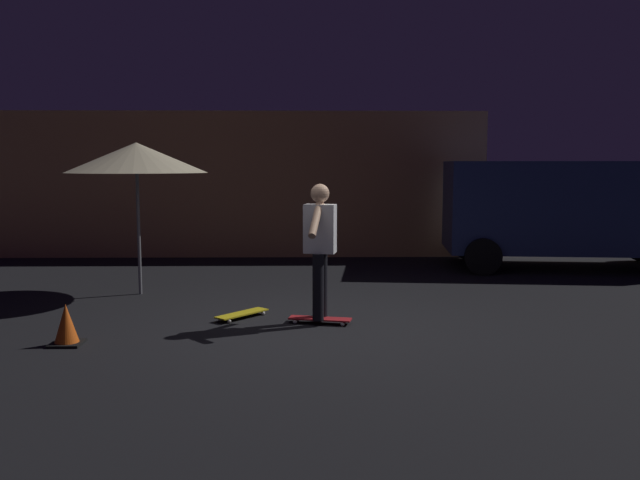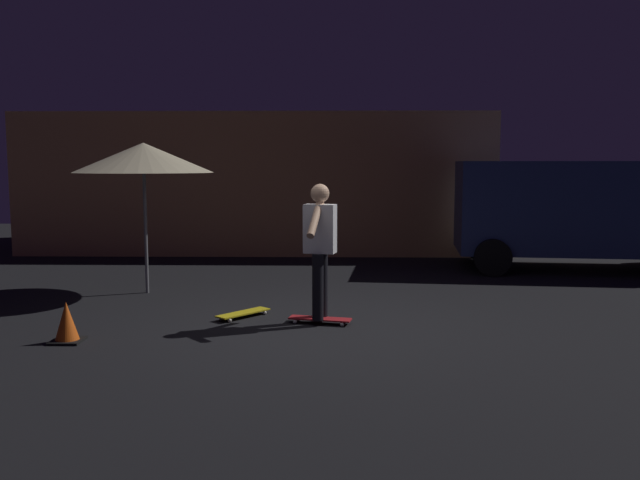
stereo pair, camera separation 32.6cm
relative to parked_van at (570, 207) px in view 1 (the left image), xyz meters
name	(u,v)px [view 1 (the left image)]	position (x,y,z in m)	size (l,w,h in m)	color
ground_plane	(313,327)	(-4.93, -4.65, -1.16)	(28.00, 28.00, 0.00)	black
low_building	(249,182)	(-6.41, 3.73, 0.38)	(10.39, 4.41, 3.08)	tan
parked_van	(570,207)	(0.00, 0.00, 0.00)	(4.77, 2.62, 2.03)	navy
patio_umbrella	(136,158)	(-7.56, -2.49, 0.91)	(2.10, 2.10, 2.30)	slate
skateboard_ridden	(320,319)	(-4.84, -4.45, -1.11)	(0.80, 0.37, 0.07)	#AD1E23
skateboard_spare	(242,314)	(-5.85, -4.14, -1.11)	(0.66, 0.72, 0.07)	gold
skater	(320,241)	(-4.84, -4.45, -0.12)	(0.42, 0.98, 1.67)	black
traffic_cone	(66,326)	(-7.65, -5.39, -0.95)	(0.34, 0.34, 0.46)	black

